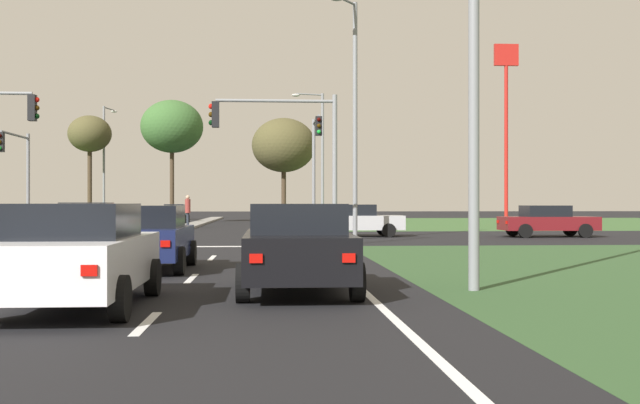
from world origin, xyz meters
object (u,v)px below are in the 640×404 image
at_px(car_black_third, 297,247).
at_px(street_lamp_third, 320,152).
at_px(car_navy_fourth, 149,237).
at_px(treeline_fifth, 284,145).
at_px(traffic_signal_far_left, 18,163).
at_px(fastfood_pole_sign, 506,95).
at_px(treeline_fourth, 172,127).
at_px(car_silver_eighth, 356,220).
at_px(traffic_signal_near_right, 289,141).
at_px(street_lamp_second, 354,109).
at_px(pedestrian_at_median, 188,207).
at_px(car_teal_fifth, 175,213).
at_px(treeline_third, 90,135).
at_px(traffic_signal_far_right, 315,153).
at_px(street_lamp_fourth, 105,157).
at_px(car_maroon_sixth, 548,221).
at_px(car_red_near, 89,220).

xyz_separation_m(car_black_third, street_lamp_third, (3.05, 39.05, 4.29)).
xyz_separation_m(car_navy_fourth, treeline_fifth, (4.06, 42.41, 5.33)).
bearing_deg(street_lamp_third, traffic_signal_far_left, -141.87).
distance_m(fastfood_pole_sign, treeline_fourth, 25.74).
bearing_deg(fastfood_pole_sign, car_silver_eighth, -124.29).
xyz_separation_m(traffic_signal_near_right, street_lamp_second, (2.91, 4.38, 1.76)).
distance_m(car_black_third, car_silver_eighth, 22.58).
bearing_deg(pedestrian_at_median, car_teal_fifth, -166.80).
xyz_separation_m(pedestrian_at_median, treeline_fifth, (6.20, 12.91, 4.81)).
bearing_deg(treeline_third, treeline_fifth, -13.59).
bearing_deg(traffic_signal_near_right, car_black_third, -90.95).
xyz_separation_m(car_black_third, car_teal_fifth, (-7.82, 47.26, -0.06)).
bearing_deg(treeline_third, traffic_signal_far_right, -54.92).
distance_m(traffic_signal_far_right, pedestrian_at_median, 11.13).
distance_m(car_navy_fourth, car_teal_fifth, 42.79).
relative_size(car_silver_eighth, street_lamp_second, 0.43).
xyz_separation_m(traffic_signal_far_right, street_lamp_fourth, (-16.43, 26.63, 1.30)).
bearing_deg(car_maroon_sixth, traffic_signal_near_right, -62.40).
bearing_deg(pedestrian_at_median, car_red_near, -10.63).
relative_size(car_navy_fourth, pedestrian_at_median, 2.19).
relative_size(street_lamp_second, fastfood_pole_sign, 0.77).
relative_size(traffic_signal_far_right, treeline_fourth, 0.64).
height_order(street_lamp_third, treeline_third, street_lamp_third).
height_order(car_navy_fourth, pedestrian_at_median, pedestrian_at_median).
relative_size(car_navy_fourth, traffic_signal_far_left, 0.80).
bearing_deg(treeline_fourth, car_teal_fifth, 20.46).
height_order(traffic_signal_near_right, street_lamp_second, street_lamp_second).
distance_m(car_teal_fifth, treeline_third, 10.54).
bearing_deg(car_maroon_sixth, car_red_near, -91.01).
relative_size(treeline_fourth, treeline_fifth, 1.16).
relative_size(car_silver_eighth, treeline_fourth, 0.46).
bearing_deg(traffic_signal_near_right, street_lamp_fourth, 111.01).
bearing_deg(street_lamp_second, traffic_signal_far_left, 156.49).
bearing_deg(treeline_third, pedestrian_at_median, -59.75).
height_order(street_lamp_fourth, fastfood_pole_sign, fastfood_pole_sign).
bearing_deg(car_silver_eighth, car_teal_fifth, -155.40).
bearing_deg(treeline_fifth, treeline_third, 166.41).
bearing_deg(car_red_near, treeline_fifth, 160.05).
height_order(car_red_near, treeline_third, treeline_third).
height_order(car_teal_fifth, traffic_signal_near_right, traffic_signal_near_right).
bearing_deg(car_black_third, treeline_third, 106.67).
bearing_deg(street_lamp_fourth, traffic_signal_far_left, -87.37).
bearing_deg(treeline_fifth, car_navy_fourth, -95.47).
distance_m(pedestrian_at_median, fastfood_pole_sign, 25.30).
height_order(car_silver_eighth, pedestrian_at_median, pedestrian_at_median).
distance_m(traffic_signal_near_right, treeline_third, 39.54).
xyz_separation_m(car_navy_fourth, car_silver_eighth, (6.95, 17.60, -0.01)).
bearing_deg(street_lamp_third, car_maroon_sixth, -62.31).
height_order(car_red_near, car_maroon_sixth, car_red_near).
distance_m(car_navy_fourth, treeline_third, 48.22).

